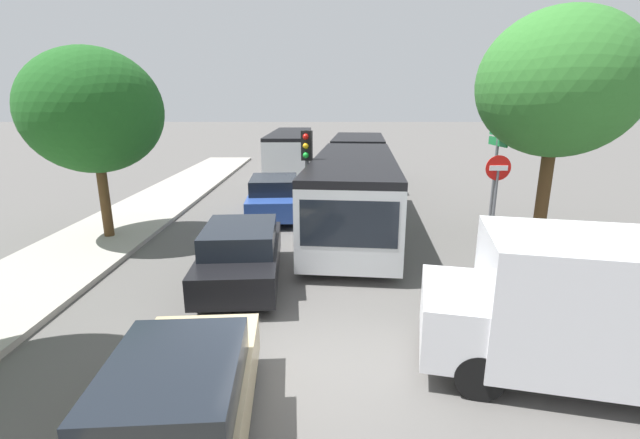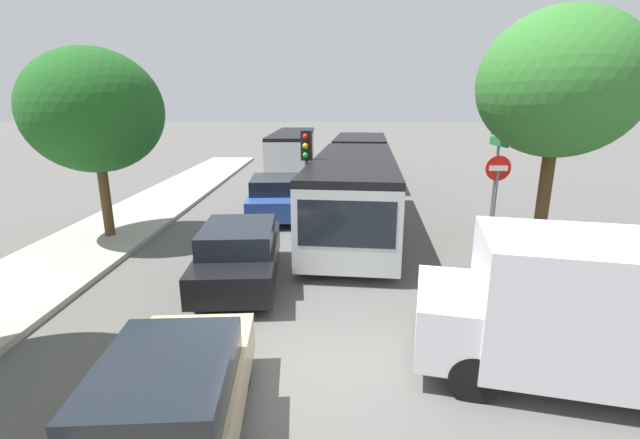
{
  "view_description": "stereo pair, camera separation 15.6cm",
  "coord_description": "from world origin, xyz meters",
  "px_view_note": "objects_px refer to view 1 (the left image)",
  "views": [
    {
      "loc": [
        0.17,
        -6.13,
        4.18
      ],
      "look_at": [
        0.2,
        4.89,
        1.2
      ],
      "focal_mm": 24.0,
      "sensor_mm": 36.0,
      "label": 1
    },
    {
      "loc": [
        0.32,
        -6.13,
        4.18
      ],
      "look_at": [
        0.2,
        4.89,
        1.2
      ],
      "focal_mm": 24.0,
      "sensor_mm": 36.0,
      "label": 2
    }
  ],
  "objects_px": {
    "city_bus_rear": "(290,148)",
    "queued_car_blue": "(273,196)",
    "traffic_light": "(306,160)",
    "tree_right_near": "(553,88)",
    "articulated_bus": "(355,172)",
    "queued_car_black": "(240,254)",
    "no_entry_sign": "(495,189)",
    "tree_left_mid": "(91,111)",
    "queued_car_tan": "(177,407)",
    "white_van": "(607,307)",
    "direction_sign_post": "(495,154)"
  },
  "relations": [
    {
      "from": "articulated_bus",
      "to": "tree_left_mid",
      "type": "height_order",
      "value": "tree_left_mid"
    },
    {
      "from": "traffic_light",
      "to": "direction_sign_post",
      "type": "xyz_separation_m",
      "value": [
        6.4,
        1.3,
        0.05
      ]
    },
    {
      "from": "city_bus_rear",
      "to": "no_entry_sign",
      "type": "bearing_deg",
      "value": -157.81
    },
    {
      "from": "articulated_bus",
      "to": "white_van",
      "type": "relative_size",
      "value": 3.24
    },
    {
      "from": "direction_sign_post",
      "to": "tree_right_near",
      "type": "distance_m",
      "value": 2.84
    },
    {
      "from": "queued_car_tan",
      "to": "traffic_light",
      "type": "relative_size",
      "value": 1.17
    },
    {
      "from": "city_bus_rear",
      "to": "queued_car_blue",
      "type": "bearing_deg",
      "value": -179.29
    },
    {
      "from": "articulated_bus",
      "to": "no_entry_sign",
      "type": "height_order",
      "value": "no_entry_sign"
    },
    {
      "from": "no_entry_sign",
      "to": "direction_sign_post",
      "type": "bearing_deg",
      "value": 159.24
    },
    {
      "from": "city_bus_rear",
      "to": "articulated_bus",
      "type": "bearing_deg",
      "value": -162.53
    },
    {
      "from": "traffic_light",
      "to": "tree_right_near",
      "type": "distance_m",
      "value": 7.42
    },
    {
      "from": "white_van",
      "to": "tree_right_near",
      "type": "distance_m",
      "value": 8.04
    },
    {
      "from": "white_van",
      "to": "traffic_light",
      "type": "distance_m",
      "value": 8.89
    },
    {
      "from": "city_bus_rear",
      "to": "queued_car_tan",
      "type": "relative_size",
      "value": 2.83
    },
    {
      "from": "queued_car_tan",
      "to": "city_bus_rear",
      "type": "bearing_deg",
      "value": -3.14
    },
    {
      "from": "city_bus_rear",
      "to": "no_entry_sign",
      "type": "height_order",
      "value": "no_entry_sign"
    },
    {
      "from": "traffic_light",
      "to": "no_entry_sign",
      "type": "xyz_separation_m",
      "value": [
        5.36,
        -1.44,
        -0.62
      ]
    },
    {
      "from": "queued_car_tan",
      "to": "tree_left_mid",
      "type": "height_order",
      "value": "tree_left_mid"
    },
    {
      "from": "articulated_bus",
      "to": "queued_car_black",
      "type": "bearing_deg",
      "value": -16.94
    },
    {
      "from": "city_bus_rear",
      "to": "tree_right_near",
      "type": "xyz_separation_m",
      "value": [
        8.61,
        -15.83,
        3.22
      ]
    },
    {
      "from": "queued_car_tan",
      "to": "queued_car_blue",
      "type": "height_order",
      "value": "queued_car_blue"
    },
    {
      "from": "tree_right_near",
      "to": "queued_car_blue",
      "type": "bearing_deg",
      "value": 158.94
    },
    {
      "from": "articulated_bus",
      "to": "traffic_light",
      "type": "xyz_separation_m",
      "value": [
        -1.92,
        -4.46,
        1.04
      ]
    },
    {
      "from": "direction_sign_post",
      "to": "tree_left_mid",
      "type": "xyz_separation_m",
      "value": [
        -12.69,
        -1.54,
        1.42
      ]
    },
    {
      "from": "queued_car_tan",
      "to": "tree_left_mid",
      "type": "relative_size",
      "value": 0.68
    },
    {
      "from": "city_bus_rear",
      "to": "tree_right_near",
      "type": "relative_size",
      "value": 1.65
    },
    {
      "from": "city_bus_rear",
      "to": "direction_sign_post",
      "type": "height_order",
      "value": "direction_sign_post"
    },
    {
      "from": "articulated_bus",
      "to": "city_bus_rear",
      "type": "bearing_deg",
      "value": -156.51
    },
    {
      "from": "white_van",
      "to": "direction_sign_post",
      "type": "xyz_separation_m",
      "value": [
        1.67,
        8.72,
        1.31
      ]
    },
    {
      "from": "articulated_bus",
      "to": "city_bus_rear",
      "type": "distance_m",
      "value": 11.38
    },
    {
      "from": "city_bus_rear",
      "to": "direction_sign_post",
      "type": "relative_size",
      "value": 3.12
    },
    {
      "from": "white_van",
      "to": "queued_car_tan",
      "type": "bearing_deg",
      "value": 26.63
    },
    {
      "from": "queued_car_black",
      "to": "traffic_light",
      "type": "relative_size",
      "value": 1.25
    },
    {
      "from": "queued_car_tan",
      "to": "tree_right_near",
      "type": "relative_size",
      "value": 0.58
    },
    {
      "from": "white_van",
      "to": "direction_sign_post",
      "type": "height_order",
      "value": "direction_sign_post"
    },
    {
      "from": "queued_car_black",
      "to": "tree_left_mid",
      "type": "height_order",
      "value": "tree_left_mid"
    },
    {
      "from": "queued_car_tan",
      "to": "white_van",
      "type": "relative_size",
      "value": 0.75
    },
    {
      "from": "queued_car_black",
      "to": "tree_right_near",
      "type": "bearing_deg",
      "value": -73.89
    },
    {
      "from": "white_van",
      "to": "tree_right_near",
      "type": "relative_size",
      "value": 0.78
    },
    {
      "from": "articulated_bus",
      "to": "tree_right_near",
      "type": "xyz_separation_m",
      "value": [
        5.17,
        -4.99,
        3.16
      ]
    },
    {
      "from": "queued_car_blue",
      "to": "tree_right_near",
      "type": "xyz_separation_m",
      "value": [
        8.42,
        -3.24,
        3.84
      ]
    },
    {
      "from": "white_van",
      "to": "no_entry_sign",
      "type": "distance_m",
      "value": 6.06
    },
    {
      "from": "queued_car_black",
      "to": "queued_car_blue",
      "type": "height_order",
      "value": "queued_car_blue"
    },
    {
      "from": "tree_left_mid",
      "to": "queued_car_blue",
      "type": "bearing_deg",
      "value": 30.84
    },
    {
      "from": "tree_left_mid",
      "to": "city_bus_rear",
      "type": "bearing_deg",
      "value": 72.93
    },
    {
      "from": "articulated_bus",
      "to": "queued_car_black",
      "type": "xyz_separation_m",
      "value": [
        -3.39,
        -8.07,
        -0.73
      ]
    },
    {
      "from": "white_van",
      "to": "tree_left_mid",
      "type": "xyz_separation_m",
      "value": [
        -11.03,
        7.18,
        2.73
      ]
    },
    {
      "from": "traffic_light",
      "to": "tree_right_near",
      "type": "bearing_deg",
      "value": 96.31
    },
    {
      "from": "queued_car_black",
      "to": "tree_left_mid",
      "type": "xyz_separation_m",
      "value": [
        -4.83,
        3.36,
        3.24
      ]
    },
    {
      "from": "queued_car_blue",
      "to": "no_entry_sign",
      "type": "xyz_separation_m",
      "value": [
        6.69,
        -4.15,
        1.1
      ]
    }
  ]
}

